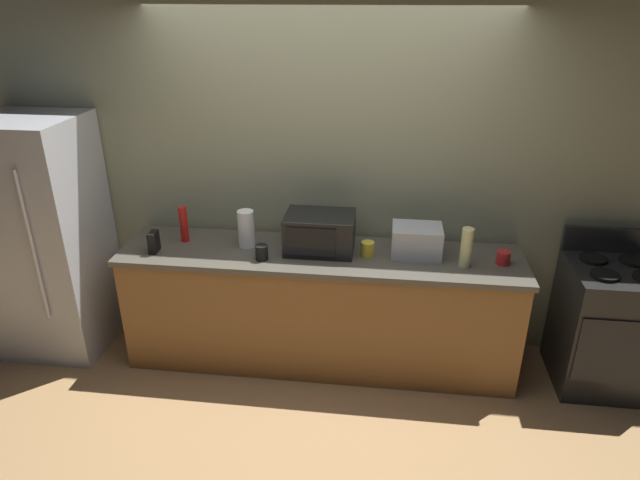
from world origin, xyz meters
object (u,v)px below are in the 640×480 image
object	(u,v)px
bottle_hot_sauce	(184,224)
mug_yellow	(368,249)
stove_range	(605,325)
refrigerator	(47,238)
bottle_vinegar	(466,248)
paper_towel_roll	(246,229)
microwave	(320,233)
mug_red	(503,258)
mug_black	(262,252)
cordless_phone	(154,242)
toaster_oven	(417,241)

from	to	relation	value
bottle_hot_sauce	mug_yellow	world-z (taller)	bottle_hot_sauce
stove_range	mug_yellow	world-z (taller)	stove_range
refrigerator	bottle_vinegar	bearing A→B (deg)	-1.43
mug_yellow	paper_towel_roll	bearing A→B (deg)	176.36
refrigerator	microwave	distance (m)	2.05
mug_red	mug_black	size ratio (longest dim) A/B	0.87
microwave	bottle_hot_sauce	xyz separation A→B (m)	(-1.00, 0.03, -0.00)
microwave	paper_towel_roll	size ratio (longest dim) A/B	1.78
bottle_hot_sauce	mug_black	world-z (taller)	bottle_hot_sauce
bottle_vinegar	mug_red	size ratio (longest dim) A/B	2.94
bottle_vinegar	refrigerator	bearing A→B (deg)	178.57
bottle_vinegar	bottle_hot_sauce	bearing A→B (deg)	175.55
cordless_phone	bottle_vinegar	world-z (taller)	bottle_vinegar
bottle_hot_sauce	mug_black	xyz separation A→B (m)	(0.63, -0.23, -0.08)
cordless_phone	refrigerator	bearing A→B (deg)	170.76
paper_towel_roll	bottle_hot_sauce	xyz separation A→B (m)	(-0.47, 0.03, -0.00)
microwave	bottle_hot_sauce	size ratio (longest dim) A/B	1.80
mug_black	bottle_hot_sauce	bearing A→B (deg)	159.90
stove_range	toaster_oven	bearing A→B (deg)	177.41
microwave	bottle_vinegar	xyz separation A→B (m)	(0.99, -0.12, 0.00)
stove_range	mug_black	bearing A→B (deg)	-176.40
toaster_oven	bottle_vinegar	xyz separation A→B (m)	(0.32, -0.14, 0.03)
stove_range	cordless_phone	size ratio (longest dim) A/B	7.20
stove_range	refrigerator	bearing A→B (deg)	-180.00
cordless_phone	bottle_vinegar	bearing A→B (deg)	-0.07
toaster_oven	mug_black	size ratio (longest dim) A/B	3.20
stove_range	cordless_phone	xyz separation A→B (m)	(-3.16, -0.12, 0.51)
bottle_hot_sauce	mug_red	distance (m)	2.26
microwave	toaster_oven	distance (m)	0.67
stove_range	bottle_hot_sauce	xyz separation A→B (m)	(-3.01, 0.08, 0.57)
bottle_vinegar	mug_red	world-z (taller)	bottle_vinegar
refrigerator	stove_range	size ratio (longest dim) A/B	1.67
microwave	mug_black	xyz separation A→B (m)	(-0.38, -0.20, -0.08)
mug_yellow	toaster_oven	bearing A→B (deg)	11.11
paper_towel_roll	mug_yellow	bearing A→B (deg)	-3.64
stove_range	toaster_oven	world-z (taller)	toaster_oven
bottle_vinegar	cordless_phone	bearing A→B (deg)	-178.73
microwave	cordless_phone	world-z (taller)	microwave
microwave	mug_red	world-z (taller)	microwave
bottle_hot_sauce	microwave	bearing A→B (deg)	-1.79
stove_range	bottle_hot_sauce	size ratio (longest dim) A/B	4.06
refrigerator	cordless_phone	xyz separation A→B (m)	(0.89, -0.12, 0.07)
bottle_hot_sauce	refrigerator	bearing A→B (deg)	-175.64
mug_red	paper_towel_roll	bearing A→B (deg)	177.98
paper_towel_roll	mug_red	distance (m)	1.78
toaster_oven	bottle_hot_sauce	distance (m)	1.68
cordless_phone	bottle_hot_sauce	xyz separation A→B (m)	(0.15, 0.20, 0.06)
cordless_phone	mug_red	bearing A→B (deg)	1.31
toaster_oven	mug_red	size ratio (longest dim) A/B	3.68
cordless_phone	mug_black	world-z (taller)	cordless_phone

